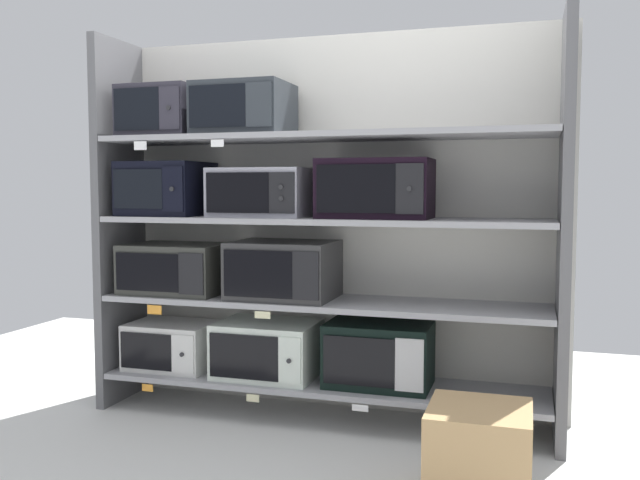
# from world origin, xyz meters

# --- Properties ---
(back_panel) EXTENTS (2.58, 0.04, 2.08)m
(back_panel) POSITION_xyz_m (0.00, 0.26, 1.04)
(back_panel) COLOR beige
(back_panel) RESTS_ON ground
(upright_left) EXTENTS (0.05, 0.47, 2.08)m
(upright_left) POSITION_xyz_m (-1.22, 0.00, 1.04)
(upright_left) COLOR #5B5B5E
(upright_left) RESTS_ON ground
(upright_right) EXTENTS (0.05, 0.47, 2.08)m
(upright_right) POSITION_xyz_m (1.22, 0.00, 1.04)
(upright_right) COLOR #5B5B5E
(upright_right) RESTS_ON ground
(shelf_0) EXTENTS (2.38, 0.47, 0.03)m
(shelf_0) POSITION_xyz_m (0.00, 0.00, 0.19)
(shelf_0) COLOR #99999E
(shelf_0) RESTS_ON ground
(microwave_0) EXTENTS (0.48, 0.36, 0.26)m
(microwave_0) POSITION_xyz_m (-0.89, -0.00, 0.34)
(microwave_0) COLOR silver
(microwave_0) RESTS_ON shelf_0
(microwave_1) EXTENTS (0.54, 0.42, 0.30)m
(microwave_1) POSITION_xyz_m (-0.30, -0.00, 0.36)
(microwave_1) COLOR silver
(microwave_1) RESTS_ON shelf_0
(microwave_2) EXTENTS (0.54, 0.35, 0.33)m
(microwave_2) POSITION_xyz_m (0.32, -0.00, 0.37)
(microwave_2) COLOR black
(microwave_2) RESTS_ON shelf_0
(price_tag_0) EXTENTS (0.07, 0.00, 0.04)m
(price_tag_0) POSITION_xyz_m (-0.91, -0.24, 0.15)
(price_tag_0) COLOR orange
(price_tag_1) EXTENTS (0.07, 0.00, 0.04)m
(price_tag_1) POSITION_xyz_m (-0.29, -0.24, 0.15)
(price_tag_1) COLOR beige
(price_tag_2) EXTENTS (0.08, 0.00, 0.03)m
(price_tag_2) POSITION_xyz_m (0.28, -0.24, 0.16)
(price_tag_2) COLOR white
(shelf_1) EXTENTS (2.38, 0.47, 0.03)m
(shelf_1) POSITION_xyz_m (0.00, 0.00, 0.63)
(shelf_1) COLOR #99999E
(microwave_3) EXTENTS (0.56, 0.42, 0.28)m
(microwave_3) POSITION_xyz_m (-0.85, -0.00, 0.78)
(microwave_3) COLOR #343530
(microwave_3) RESTS_ON shelf_1
(microwave_4) EXTENTS (0.55, 0.43, 0.31)m
(microwave_4) POSITION_xyz_m (-0.20, -0.00, 0.80)
(microwave_4) COLOR #313031
(microwave_4) RESTS_ON shelf_1
(price_tag_3) EXTENTS (0.08, 0.00, 0.05)m
(price_tag_3) POSITION_xyz_m (-0.86, -0.24, 0.59)
(price_tag_3) COLOR orange
(price_tag_4) EXTENTS (0.09, 0.00, 0.04)m
(price_tag_4) POSITION_xyz_m (-0.23, -0.24, 0.59)
(price_tag_4) COLOR beige
(shelf_2) EXTENTS (2.38, 0.47, 0.03)m
(shelf_2) POSITION_xyz_m (0.00, 0.00, 1.07)
(shelf_2) COLOR #99999E
(microwave_5) EXTENTS (0.45, 0.43, 0.30)m
(microwave_5) POSITION_xyz_m (-0.91, -0.00, 1.24)
(microwave_5) COLOR black
(microwave_5) RESTS_ON shelf_2
(microwave_6) EXTENTS (0.52, 0.35, 0.26)m
(microwave_6) POSITION_xyz_m (-0.33, -0.00, 1.22)
(microwave_6) COLOR #9A9AA8
(microwave_6) RESTS_ON shelf_2
(microwave_7) EXTENTS (0.57, 0.37, 0.31)m
(microwave_7) POSITION_xyz_m (0.30, -0.00, 1.24)
(microwave_7) COLOR black
(microwave_7) RESTS_ON shelf_2
(shelf_3) EXTENTS (2.38, 0.47, 0.03)m
(shelf_3) POSITION_xyz_m (0.00, 0.00, 1.51)
(shelf_3) COLOR #99999E
(microwave_8) EXTENTS (0.42, 0.38, 0.28)m
(microwave_8) POSITION_xyz_m (-0.92, -0.00, 1.66)
(microwave_8) COLOR #2C2A35
(microwave_8) RESTS_ON shelf_3
(microwave_9) EXTENTS (0.49, 0.39, 0.28)m
(microwave_9) POSITION_xyz_m (-0.43, -0.00, 1.66)
(microwave_9) COLOR #2C3137
(microwave_9) RESTS_ON shelf_3
(price_tag_5) EXTENTS (0.07, 0.00, 0.05)m
(price_tag_5) POSITION_xyz_m (-0.93, -0.24, 1.46)
(price_tag_5) COLOR white
(price_tag_6) EXTENTS (0.07, 0.00, 0.04)m
(price_tag_6) POSITION_xyz_m (-0.48, -0.24, 1.47)
(price_tag_6) COLOR white
(shipping_carton) EXTENTS (0.40, 0.40, 0.38)m
(shipping_carton) POSITION_xyz_m (0.89, -0.76, 0.19)
(shipping_carton) COLOR tan
(shipping_carton) RESTS_ON ground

